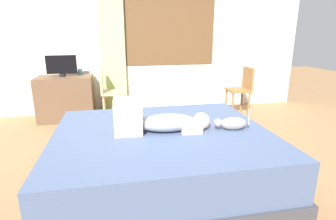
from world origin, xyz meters
The scene contains 11 objects.
ground_plane centered at (0.00, 0.00, 0.00)m, with size 16.00×16.00×0.00m, color olive.
back_wall_with_window centered at (0.02, 2.55, 1.45)m, with size 6.40×0.14×2.90m.
bed centered at (-0.01, -0.08, 0.25)m, with size 2.14×1.84×0.51m.
person_lying centered at (-0.06, -0.10, 0.63)m, with size 0.94×0.30×0.34m.
cat centered at (0.67, -0.19, 0.58)m, with size 0.36×0.15×0.21m.
desk centered at (-1.27, 2.16, 0.37)m, with size 0.90×0.56×0.74m.
tv_monitor centered at (-1.29, 2.16, 0.92)m, with size 0.48×0.10×0.35m.
cup centered at (-1.03, 2.36, 0.79)m, with size 0.08×0.08×0.10m, color teal.
chair_by_desk centered at (-0.57, 2.04, 0.51)m, with size 0.38×0.38×0.86m.
chair_spare centered at (1.77, 1.81, 0.51)m, with size 0.39×0.39×0.86m.
curtain_left centered at (-0.46, 2.44, 1.21)m, with size 0.44×0.06×2.41m, color #ADCC75.
Camera 1 is at (-0.44, -2.52, 1.44)m, focal length 28.58 mm.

